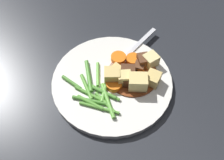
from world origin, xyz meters
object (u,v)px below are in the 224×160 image
object	(u,v)px
potato_chunk_5	(110,77)
fork	(132,51)
potato_chunk_1	(116,72)
meat_chunk_2	(128,74)
carrot_slice_2	(133,59)
carrot_slice_3	(114,85)
potato_chunk_0	(138,82)
dinner_plate	(112,82)
carrot_slice_1	(118,58)
meat_chunk_1	(131,81)
potato_chunk_4	(153,79)
carrot_slice_0	(141,76)
meat_chunk_0	(143,61)
potato_chunk_2	(124,78)
meat_chunk_3	(139,66)
potato_chunk_3	(151,60)

from	to	relation	value
potato_chunk_5	fork	size ratio (longest dim) A/B	0.21
potato_chunk_1	meat_chunk_2	world-z (taller)	meat_chunk_2
carrot_slice_2	carrot_slice_3	xyz separation A→B (m)	(-0.06, -0.06, 0.00)
carrot_slice_2	potato_chunk_0	size ratio (longest dim) A/B	0.85
dinner_plate	meat_chunk_2	world-z (taller)	meat_chunk_2
carrot_slice_1	potato_chunk_0	size ratio (longest dim) A/B	0.91
potato_chunk_0	meat_chunk_1	size ratio (longest dim) A/B	1.16
dinner_plate	potato_chunk_0	bearing A→B (deg)	-33.63
potato_chunk_5	carrot_slice_2	bearing A→B (deg)	32.20
meat_chunk_1	dinner_plate	bearing A→B (deg)	151.64
carrot_slice_2	potato_chunk_4	world-z (taller)	potato_chunk_4
meat_chunk_2	fork	xyz separation A→B (m)	(0.03, 0.07, -0.01)
carrot_slice_0	potato_chunk_0	xyz separation A→B (m)	(-0.02, -0.02, 0.01)
carrot_slice_3	potato_chunk_1	world-z (taller)	potato_chunk_1
meat_chunk_0	potato_chunk_4	bearing A→B (deg)	-85.83
dinner_plate	carrot_slice_0	bearing A→B (deg)	-7.97
potato_chunk_0	fork	distance (m)	0.10
meat_chunk_0	meat_chunk_1	distance (m)	0.06
carrot_slice_3	potato_chunk_4	size ratio (longest dim) A/B	1.10
potato_chunk_4	carrot_slice_2	bearing A→B (deg)	108.36
carrot_slice_1	meat_chunk_1	world-z (taller)	meat_chunk_1
carrot_slice_2	meat_chunk_1	world-z (taller)	meat_chunk_1
carrot_slice_3	potato_chunk_4	distance (m)	0.08
dinner_plate	meat_chunk_1	world-z (taller)	meat_chunk_1
potato_chunk_2	dinner_plate	bearing A→B (deg)	151.59
potato_chunk_0	meat_chunk_3	bearing A→B (deg)	66.98
potato_chunk_3	fork	world-z (taller)	potato_chunk_3
potato_chunk_2	meat_chunk_2	size ratio (longest dim) A/B	0.95
carrot_slice_1	potato_chunk_5	distance (m)	0.06
dinner_plate	meat_chunk_3	size ratio (longest dim) A/B	11.03
carrot_slice_1	potato_chunk_4	xyz separation A→B (m)	(0.05, -0.08, 0.01)
potato_chunk_0	potato_chunk_4	distance (m)	0.04
meat_chunk_1	fork	world-z (taller)	meat_chunk_1
potato_chunk_2	meat_chunk_1	distance (m)	0.02
carrot_slice_0	potato_chunk_0	world-z (taller)	potato_chunk_0
carrot_slice_1	potato_chunk_4	size ratio (longest dim) A/B	1.10
carrot_slice_2	meat_chunk_0	world-z (taller)	meat_chunk_0
potato_chunk_4	meat_chunk_0	world-z (taller)	same
potato_chunk_2	potato_chunk_1	bearing A→B (deg)	113.76
potato_chunk_4	meat_chunk_3	bearing A→B (deg)	110.34
carrot_slice_2	meat_chunk_1	size ratio (longest dim) A/B	0.98
carrot_slice_0	carrot_slice_1	distance (m)	0.07
carrot_slice_0	carrot_slice_1	size ratio (longest dim) A/B	0.74
potato_chunk_4	meat_chunk_2	world-z (taller)	same
potato_chunk_3	potato_chunk_5	distance (m)	0.10
potato_chunk_1	meat_chunk_3	size ratio (longest dim) A/B	1.14
carrot_slice_3	fork	world-z (taller)	carrot_slice_3
fork	carrot_slice_3	bearing A→B (deg)	-128.33
dinner_plate	meat_chunk_0	bearing A→B (deg)	17.15
carrot_slice_0	potato_chunk_0	distance (m)	0.03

